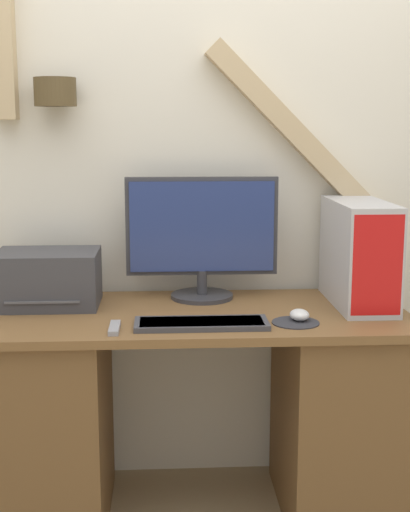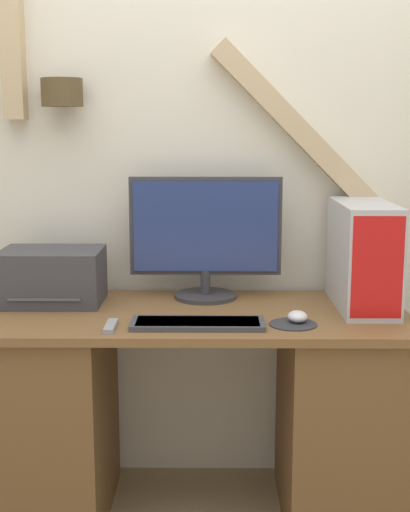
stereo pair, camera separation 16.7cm
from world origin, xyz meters
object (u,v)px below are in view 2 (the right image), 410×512
keyboard (198,323)px  printer (52,277)px  mouse (298,316)px  monitor (206,234)px  computer_tower (363,255)px  remote_control (111,326)px

keyboard → printer: 0.64m
keyboard → printer: size_ratio=1.19×
printer → mouse: bearing=-16.9°
mouse → monitor: bearing=131.6°
monitor → computer_tower: size_ratio=1.23×
keyboard → printer: bearing=150.7°
mouse → keyboard: bearing=-173.2°
computer_tower → printer: 1.16m
computer_tower → remote_control: size_ratio=3.35×
computer_tower → remote_control: computer_tower is taller
printer → keyboard: bearing=-29.3°
keyboard → remote_control: size_ratio=3.17×
remote_control → monitor: bearing=54.0°
keyboard → printer: (-0.56, 0.31, 0.09)m
monitor → computer_tower: bearing=-12.7°
monitor → printer: 0.60m
computer_tower → remote_control: (-0.89, -0.30, -0.19)m
monitor → remote_control: (-0.31, -0.43, -0.24)m
monitor → printer: (-0.58, -0.08, -0.15)m
computer_tower → printer: (-1.16, 0.05, -0.09)m
mouse → remote_control: mouse is taller
monitor → mouse: bearing=-48.4°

